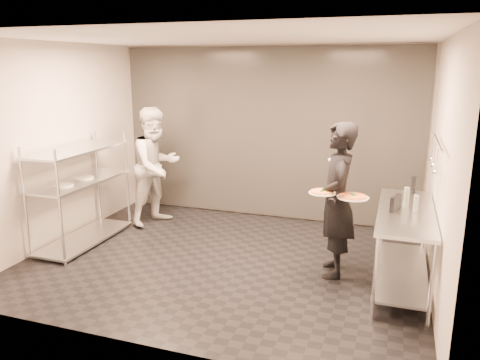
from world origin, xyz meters
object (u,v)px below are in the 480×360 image
(bottle_green, at_px, (406,197))
(bottle_clear, at_px, (416,203))
(pos_monitor, at_px, (395,203))
(pass_rack, at_px, (81,190))
(bottle_dark, at_px, (413,184))
(prep_counter, at_px, (404,235))
(waiter, at_px, (337,200))
(salad_plate, at_px, (339,158))
(pizza_plate_far, at_px, (353,197))
(pizza_plate_near, at_px, (322,192))
(chef, at_px, (156,166))

(bottle_green, xyz_separation_m, bottle_clear, (0.10, -0.18, -0.02))
(pos_monitor, bearing_deg, pass_rack, -162.22)
(bottle_green, height_order, bottle_dark, bottle_green)
(bottle_clear, bearing_deg, pass_rack, 179.66)
(bottle_dark, bearing_deg, pos_monitor, -103.04)
(prep_counter, height_order, bottle_dark, bottle_dark)
(bottle_green, xyz_separation_m, bottle_dark, (0.09, 0.65, -0.01))
(bottle_dark, bearing_deg, pass_rack, -169.68)
(waiter, bearing_deg, pos_monitor, 65.69)
(bottle_clear, bearing_deg, bottle_dark, 90.89)
(pos_monitor, bearing_deg, salad_plate, 162.95)
(waiter, relative_size, pizza_plate_far, 5.19)
(prep_counter, xyz_separation_m, pos_monitor, (-0.12, -0.06, 0.38))
(pizza_plate_far, distance_m, bottle_dark, 1.10)
(pos_monitor, xyz_separation_m, bottle_clear, (0.21, 0.03, 0.01))
(prep_counter, bearing_deg, bottle_clear, -17.62)
(pizza_plate_near, bearing_deg, pos_monitor, 3.65)
(prep_counter, xyz_separation_m, waiter, (-0.78, 0.09, 0.30))
(prep_counter, xyz_separation_m, salad_plate, (-0.81, 0.44, 0.74))
(prep_counter, bearing_deg, bottle_green, 92.82)
(pass_rack, relative_size, bottle_dark, 7.83)
(bottle_green, bearing_deg, salad_plate, 160.18)
(prep_counter, bearing_deg, chef, 163.57)
(pos_monitor, bearing_deg, pizza_plate_near, -157.83)
(salad_plate, bearing_deg, bottle_clear, -27.32)
(pass_rack, distance_m, pizza_plate_far, 3.76)
(pos_monitor, distance_m, bottle_clear, 0.21)
(waiter, height_order, bottle_dark, waiter)
(pizza_plate_near, relative_size, bottle_clear, 1.67)
(salad_plate, xyz_separation_m, bottle_clear, (0.90, -0.47, -0.36))
(pass_rack, relative_size, pos_monitor, 6.82)
(pass_rack, bearing_deg, bottle_dark, 10.32)
(pass_rack, height_order, pizza_plate_near, pass_rack)
(bottle_green, distance_m, bottle_dark, 0.66)
(prep_counter, relative_size, pos_monitor, 7.68)
(pass_rack, bearing_deg, prep_counter, 0.03)
(chef, bearing_deg, pizza_plate_near, -92.27)
(pass_rack, height_order, bottle_green, pass_rack)
(pizza_plate_near, bearing_deg, bottle_green, 15.63)
(pass_rack, distance_m, pizza_plate_near, 3.42)
(pos_monitor, bearing_deg, bottle_green, 79.74)
(chef, bearing_deg, pass_rack, 172.48)
(chef, height_order, pizza_plate_far, chef)
(pizza_plate_near, xyz_separation_m, bottle_green, (0.92, 0.26, -0.04))
(pizza_plate_near, xyz_separation_m, bottle_clear, (1.02, 0.08, -0.06))
(chef, height_order, bottle_clear, chef)
(pizza_plate_near, distance_m, bottle_clear, 1.02)
(salad_plate, bearing_deg, pizza_plate_far, -65.97)
(waiter, height_order, chef, waiter)
(pizza_plate_far, relative_size, bottle_clear, 1.94)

